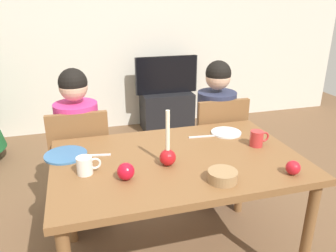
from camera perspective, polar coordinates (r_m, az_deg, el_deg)
back_wall at (r=4.25m, az=-9.32°, el=16.85°), size 6.40×0.10×2.60m
dining_table at (r=1.93m, az=1.64°, el=-7.70°), size 1.40×0.90×0.75m
chair_left at (r=2.47m, az=-14.79°, el=-5.71°), size 0.40×0.40×0.90m
chair_right at (r=2.68m, az=8.31°, el=-3.02°), size 0.40×0.40×0.90m
person_left_child at (r=2.48m, az=-14.94°, el=-4.19°), size 0.30×0.30×1.17m
person_right_child at (r=2.68m, az=8.09°, el=-1.63°), size 0.30×0.30×1.17m
tv_stand at (r=4.29m, az=-0.23°, el=2.66°), size 0.64×0.40×0.48m
tv at (r=4.16m, az=-0.24°, el=8.81°), size 0.79×0.05×0.46m
candle_centerpiece at (r=1.79m, az=-0.05°, el=-4.87°), size 0.09×0.09×0.31m
plate_left at (r=2.00m, az=-17.24°, el=-4.78°), size 0.24×0.24×0.01m
plate_right at (r=2.26m, az=10.00°, el=-1.12°), size 0.20×0.20×0.01m
mug_left at (r=1.76m, az=-14.08°, el=-6.62°), size 0.13×0.08×0.09m
mug_right at (r=2.10m, az=15.13°, el=-2.08°), size 0.12×0.08×0.10m
fork_left at (r=1.96m, az=-12.49°, el=-4.95°), size 0.18×0.05×0.01m
fork_right at (r=2.18m, az=5.91°, el=-1.82°), size 0.18×0.03×0.01m
bowl_walnuts at (r=1.68m, az=9.39°, el=-8.52°), size 0.15×0.15×0.06m
apple_near_candle at (r=1.67m, az=-7.29°, el=-7.77°), size 0.09×0.09×0.09m
apple_by_left_plate at (r=1.83m, az=20.78°, el=-6.74°), size 0.08×0.08×0.08m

